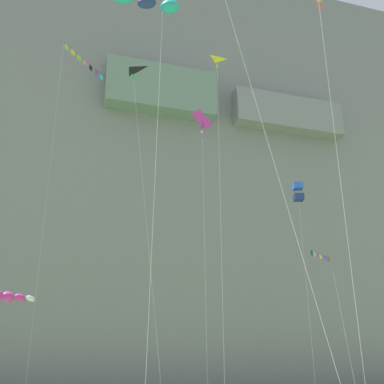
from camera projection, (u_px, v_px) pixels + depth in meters
cliff_face at (140, 174)px, 77.00m from camera, size 180.00×31.95×65.64m
kite_windsock_mid_right at (149, 4)px, 22.11m from camera, size 4.30×2.09×19.94m
kite_diamond_mid_center at (202, 123)px, 48.71m from camera, size 2.62×2.61×28.83m
kite_delta_upper_left at (216, 83)px, 37.23m from camera, size 1.46×3.17×26.22m
kite_box_far_right at (298, 192)px, 54.15m from camera, size 2.00×2.97×23.15m
kite_banner_far_left at (83, 71)px, 49.61m from camera, size 4.76×6.29×34.34m
kite_delta_low_right at (129, 77)px, 42.38m from camera, size 4.14×5.01×28.53m
kite_banner_mid_left at (322, 261)px, 50.09m from camera, size 4.36×5.10×14.27m
kite_windsock_low_left at (7, 297)px, 34.90m from camera, size 3.52×8.54×8.35m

